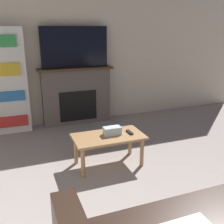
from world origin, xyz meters
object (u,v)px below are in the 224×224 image
(fireplace, at_px, (77,96))
(coffee_table, at_px, (108,140))
(tv, at_px, (75,47))
(bookshelf, at_px, (8,82))

(fireplace, distance_m, coffee_table, 1.73)
(tv, distance_m, bookshelf, 1.26)
(bookshelf, bearing_deg, fireplace, 1.12)
(coffee_table, height_order, bookshelf, bookshelf)
(fireplace, height_order, tv, tv)
(tv, xyz_separation_m, coffee_table, (-0.01, -1.70, -1.04))
(tv, bearing_deg, bookshelf, -179.88)
(fireplace, distance_m, bookshelf, 1.19)
(fireplace, height_order, coffee_table, fireplace)
(fireplace, xyz_separation_m, coffee_table, (-0.01, -1.72, -0.18))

